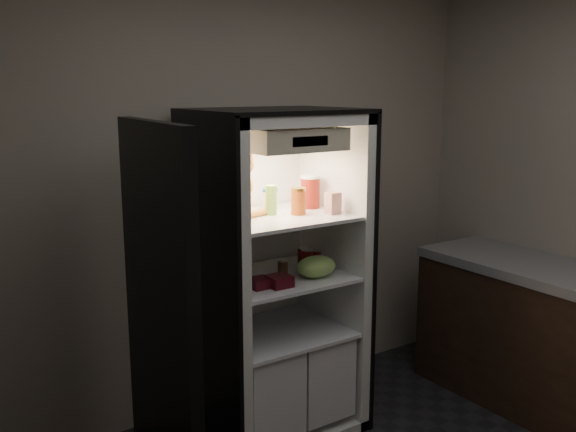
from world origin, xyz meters
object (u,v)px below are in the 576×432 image
Objects in this scene: tabby_cat at (235,189)px; soda_can_b at (316,260)px; pepper_jar at (310,192)px; berry_box_left at (260,283)px; soda_can_c at (307,261)px; parmesan_shaker at (271,200)px; salsa_jar at (298,201)px; berry_box_right at (279,281)px; cream_carton at (333,203)px; soda_can_a at (303,257)px; grape_bag at (316,266)px; refrigerator at (273,298)px; mayo_tub at (270,199)px; condiment_jar at (283,266)px.

soda_can_b is (0.47, -0.10, -0.45)m from tabby_cat.
pepper_jar is 1.80× the size of berry_box_left.
soda_can_c is at bearing 15.38° from berry_box_left.
soda_can_c is at bearing -15.19° from parmesan_shaker.
salsa_jar reaches higher than berry_box_right.
berry_box_right is at bearing -153.04° from soda_can_c.
tabby_cat reaches higher than cream_carton.
berry_box_left is (-0.43, -0.21, -0.03)m from soda_can_a.
soda_can_b is at bearing 5.90° from soda_can_c.
grape_bag is (0.39, -0.22, -0.44)m from tabby_cat.
pepper_jar is (0.30, 0.04, 0.01)m from parmesan_shaker.
grape_bag is (0.16, -0.20, 0.21)m from refrigerator.
tabby_cat is 0.31m from mayo_tub.
condiment_jar is at bearing -2.27° from tabby_cat.
berry_box_left is (0.02, -0.21, -0.48)m from tabby_cat.
cream_carton reaches higher than condiment_jar.
parmesan_shaker is 0.69× the size of grape_bag.
soda_can_c reaches higher than condiment_jar.
parmesan_shaker reaches higher than salsa_jar.
grape_bag is (-0.08, -0.12, 0.00)m from soda_can_b.
salsa_jar is 1.32× the size of soda_can_a.
refrigerator reaches higher than tabby_cat.
soda_can_c is 0.55× the size of grape_bag.
grape_bag is (0.12, -0.16, 0.02)m from condiment_jar.
tabby_cat is at bearing 95.79° from berry_box_left.
refrigerator reaches higher than soda_can_b.
mayo_tub is 0.24m from pepper_jar.
refrigerator is at bearing -177.66° from pepper_jar.
soda_can_b is (0.15, 0.03, -0.37)m from salsa_jar.
salsa_jar is at bearing -11.82° from tabby_cat.
cream_carton reaches higher than soda_can_a.
berry_box_right is at bearing -143.13° from soda_can_a.
soda_can_a is 0.18m from condiment_jar.
pepper_jar is at bearing -23.14° from mayo_tub.
parmesan_shaker is 0.45m from grape_bag.
pepper_jar is at bearing 32.77° from berry_box_right.
grape_bag reaches higher than condiment_jar.
condiment_jar is at bearing 144.30° from cream_carton.
salsa_jar is at bearing -134.00° from soda_can_a.
soda_can_a is at bearing 10.14° from parmesan_shaker.
soda_can_c is (-0.07, -0.01, 0.01)m from soda_can_b.
soda_can_b is 0.48× the size of grape_bag.
parmesan_shaker reaches higher than soda_can_b.
tabby_cat is 1.73× the size of grape_bag.
berry_box_left is (-0.20, -0.19, 0.18)m from refrigerator.
condiment_jar is at bearing -163.45° from soda_can_a.
condiment_jar is at bearing -92.40° from mayo_tub.
mayo_tub is at bearing 59.87° from parmesan_shaker.
cream_carton is at bearing -1.08° from berry_box_left.
soda_can_a is (0.12, 0.12, -0.37)m from salsa_jar.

